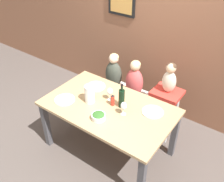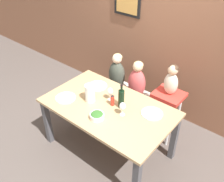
{
  "view_description": "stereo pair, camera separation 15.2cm",
  "coord_description": "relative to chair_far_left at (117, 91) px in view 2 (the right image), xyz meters",
  "views": [
    {
      "loc": [
        1.39,
        -1.85,
        2.57
      ],
      "look_at": [
        0.0,
        0.07,
        0.91
      ],
      "focal_mm": 40.0,
      "sensor_mm": 36.0,
      "label": 1
    },
    {
      "loc": [
        1.51,
        -1.76,
        2.57
      ],
      "look_at": [
        0.0,
        0.07,
        0.91
      ],
      "focal_mm": 40.0,
      "sensor_mm": 36.0,
      "label": 2
    }
  ],
  "objects": [
    {
      "name": "ground_plane",
      "position": [
        0.41,
        -0.68,
        -0.4
      ],
      "size": [
        14.0,
        14.0,
        0.0
      ],
      "primitive_type": "plane",
      "color": "#564C47"
    },
    {
      "name": "wall_back",
      "position": [
        0.41,
        0.54,
        0.95
      ],
      "size": [
        10.0,
        0.09,
        2.7
      ],
      "color": "#8E5B42",
      "rests_on": "ground_plane"
    },
    {
      "name": "dining_table",
      "position": [
        0.41,
        -0.68,
        0.23
      ],
      "size": [
        1.55,
        0.93,
        0.73
      ],
      "color": "tan",
      "rests_on": "ground_plane"
    },
    {
      "name": "chair_far_left",
      "position": [
        0.0,
        0.0,
        0.0
      ],
      "size": [
        0.44,
        0.38,
        0.47
      ],
      "color": "silver",
      "rests_on": "ground_plane"
    },
    {
      "name": "chair_far_center",
      "position": [
        0.35,
        0.0,
        0.0
      ],
      "size": [
        0.44,
        0.38,
        0.47
      ],
      "color": "silver",
      "rests_on": "ground_plane"
    },
    {
      "name": "chair_right_highchair",
      "position": [
        0.85,
        0.0,
        0.18
      ],
      "size": [
        0.37,
        0.33,
        0.74
      ],
      "color": "silver",
      "rests_on": "ground_plane"
    },
    {
      "name": "person_child_left",
      "position": [
        0.0,
        0.0,
        0.33
      ],
      "size": [
        0.26,
        0.19,
        0.54
      ],
      "color": "#3D4238",
      "rests_on": "chair_far_left"
    },
    {
      "name": "person_child_center",
      "position": [
        0.35,
        0.0,
        0.33
      ],
      "size": [
        0.26,
        0.19,
        0.54
      ],
      "color": "#C64C4C",
      "rests_on": "chair_far_center"
    },
    {
      "name": "person_baby_right",
      "position": [
        0.85,
        0.0,
        0.55
      ],
      "size": [
        0.18,
        0.14,
        0.4
      ],
      "color": "beige",
      "rests_on": "chair_right_highchair"
    },
    {
      "name": "wine_bottle",
      "position": [
        0.53,
        -0.59,
        0.45
      ],
      "size": [
        0.07,
        0.07,
        0.31
      ],
      "color": "black",
      "rests_on": "dining_table"
    },
    {
      "name": "paper_towel_roll",
      "position": [
        0.17,
        -0.74,
        0.44
      ],
      "size": [
        0.12,
        0.12,
        0.22
      ],
      "color": "white",
      "rests_on": "dining_table"
    },
    {
      "name": "wine_glass_near",
      "position": [
        0.63,
        -0.7,
        0.44
      ],
      "size": [
        0.07,
        0.07,
        0.17
      ],
      "color": "white",
      "rests_on": "dining_table"
    },
    {
      "name": "wine_glass_far",
      "position": [
        0.34,
        -0.56,
        0.44
      ],
      "size": [
        0.07,
        0.07,
        0.17
      ],
      "color": "white",
      "rests_on": "dining_table"
    },
    {
      "name": "salad_bowl_large",
      "position": [
        0.45,
        -0.92,
        0.37
      ],
      "size": [
        0.16,
        0.16,
        0.08
      ],
      "color": "white",
      "rests_on": "dining_table"
    },
    {
      "name": "dinner_plate_front_left",
      "position": [
        -0.1,
        -0.9,
        0.33
      ],
      "size": [
        0.25,
        0.25,
        0.01
      ],
      "color": "silver",
      "rests_on": "dining_table"
    },
    {
      "name": "dinner_plate_back_left",
      "position": [
        0.03,
        -0.44,
        0.33
      ],
      "size": [
        0.25,
        0.25,
        0.01
      ],
      "color": "silver",
      "rests_on": "dining_table"
    },
    {
      "name": "dinner_plate_back_right",
      "position": [
        0.89,
        -0.47,
        0.33
      ],
      "size": [
        0.25,
        0.25,
        0.01
      ],
      "color": "silver",
      "rests_on": "dining_table"
    },
    {
      "name": "condiment_bottle_hot_sauce",
      "position": [
        0.44,
        -0.63,
        0.4
      ],
      "size": [
        0.05,
        0.05,
        0.15
      ],
      "color": "red",
      "rests_on": "dining_table"
    }
  ]
}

